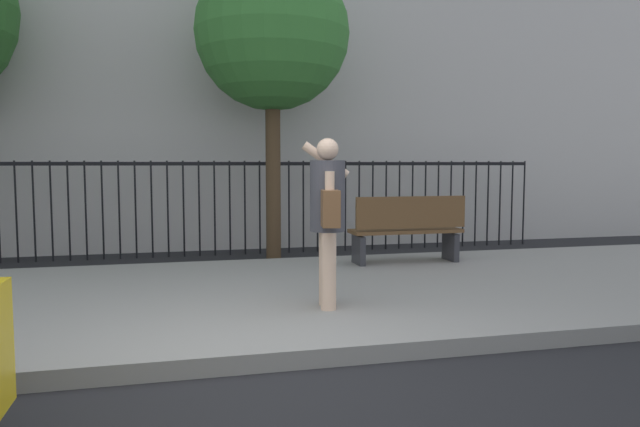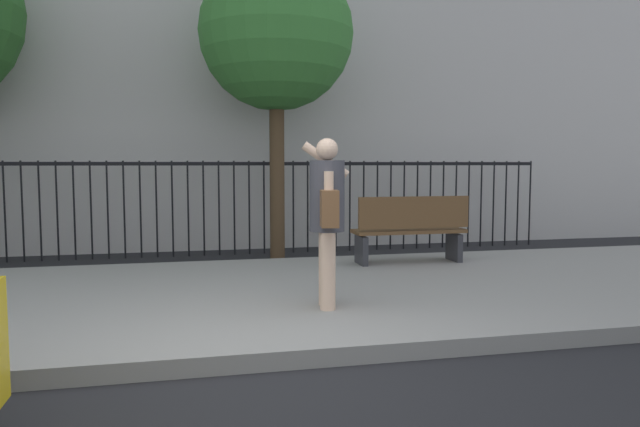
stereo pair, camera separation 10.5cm
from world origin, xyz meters
TOP-DOWN VIEW (x-y plane):
  - ground_plane at (0.00, 0.00)m, footprint 60.00×60.00m
  - sidewalk at (0.00, 2.20)m, footprint 28.00×4.40m
  - iron_fence at (0.00, 5.90)m, footprint 12.03×0.04m
  - pedestrian_on_phone at (0.88, 1.26)m, footprint 0.49×0.69m
  - street_bench at (2.64, 3.53)m, footprint 1.60×0.45m
  - street_tree_mid at (1.02, 5.27)m, footprint 2.44×2.44m

SIDE VIEW (x-z plane):
  - ground_plane at x=0.00m, z-range 0.00..0.00m
  - sidewalk at x=0.00m, z-range 0.00..0.15m
  - street_bench at x=2.64m, z-range 0.18..1.13m
  - iron_fence at x=0.00m, z-range 0.22..1.82m
  - pedestrian_on_phone at x=0.88m, z-range 0.28..1.93m
  - street_tree_mid at x=1.02m, z-range 1.17..6.01m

